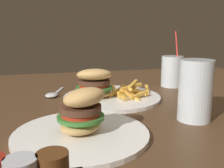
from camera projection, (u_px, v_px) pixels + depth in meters
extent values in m
cube|color=#4C331E|center=(150.00, 122.00, 0.64)|extent=(1.32, 1.37, 0.03)
cylinder|color=#392616|center=(205.00, 141.00, 1.45)|extent=(0.06, 0.06, 0.74)
cylinder|color=white|center=(112.00, 97.00, 0.79)|extent=(0.29, 0.29, 0.01)
ellipsoid|color=tan|center=(94.00, 93.00, 0.77)|extent=(0.11, 0.09, 0.03)
cylinder|color=#38752D|center=(94.00, 87.00, 0.76)|extent=(0.11, 0.11, 0.01)
cylinder|color=red|center=(94.00, 85.00, 0.76)|extent=(0.09, 0.09, 0.01)
cylinder|color=#4C2D1E|center=(94.00, 82.00, 0.76)|extent=(0.10, 0.10, 0.01)
ellipsoid|color=tan|center=(94.00, 75.00, 0.74)|extent=(0.11, 0.10, 0.05)
cube|color=gold|center=(139.00, 95.00, 0.75)|extent=(0.06, 0.03, 0.02)
cube|color=gold|center=(129.00, 88.00, 0.81)|extent=(0.03, 0.08, 0.01)
cube|color=gold|center=(132.00, 87.00, 0.79)|extent=(0.07, 0.03, 0.02)
cube|color=gold|center=(125.00, 89.00, 0.83)|extent=(0.09, 0.02, 0.04)
cube|color=gold|center=(121.00, 96.00, 0.75)|extent=(0.02, 0.07, 0.01)
cube|color=gold|center=(115.00, 92.00, 0.80)|extent=(0.01, 0.08, 0.03)
cube|color=gold|center=(133.00, 85.00, 0.79)|extent=(0.05, 0.07, 0.02)
cube|color=gold|center=(116.00, 91.00, 0.79)|extent=(0.07, 0.04, 0.03)
cube|color=gold|center=(133.00, 93.00, 0.78)|extent=(0.07, 0.06, 0.01)
cube|color=gold|center=(147.00, 91.00, 0.82)|extent=(0.03, 0.08, 0.03)
cube|color=gold|center=(129.00, 93.00, 0.78)|extent=(0.09, 0.04, 0.02)
cube|color=gold|center=(139.00, 91.00, 0.78)|extent=(0.07, 0.05, 0.03)
cube|color=gold|center=(130.00, 95.00, 0.76)|extent=(0.05, 0.07, 0.03)
cylinder|color=silver|center=(195.00, 90.00, 0.59)|extent=(0.08, 0.08, 0.14)
cylinder|color=#B26B19|center=(195.00, 96.00, 0.60)|extent=(0.07, 0.07, 0.11)
cylinder|color=silver|center=(172.00, 71.00, 0.95)|extent=(0.08, 0.08, 0.11)
cylinder|color=orange|center=(172.00, 75.00, 0.95)|extent=(0.07, 0.07, 0.09)
cylinder|color=red|center=(178.00, 59.00, 0.95)|extent=(0.01, 0.05, 0.20)
ellipsoid|color=silver|center=(51.00, 95.00, 0.81)|extent=(0.05, 0.06, 0.01)
cube|color=silver|center=(58.00, 91.00, 0.88)|extent=(0.04, 0.10, 0.00)
cylinder|color=white|center=(81.00, 134.00, 0.51)|extent=(0.27, 0.27, 0.01)
ellipsoid|color=tan|center=(81.00, 125.00, 0.51)|extent=(0.11, 0.11, 0.03)
cylinder|color=#38752D|center=(81.00, 117.00, 0.51)|extent=(0.13, 0.13, 0.01)
cylinder|color=red|center=(81.00, 113.00, 0.50)|extent=(0.10, 0.10, 0.01)
cylinder|color=#4C2D1E|center=(81.00, 108.00, 0.50)|extent=(0.11, 0.11, 0.01)
ellipsoid|color=tan|center=(84.00, 97.00, 0.49)|extent=(0.12, 0.11, 0.05)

